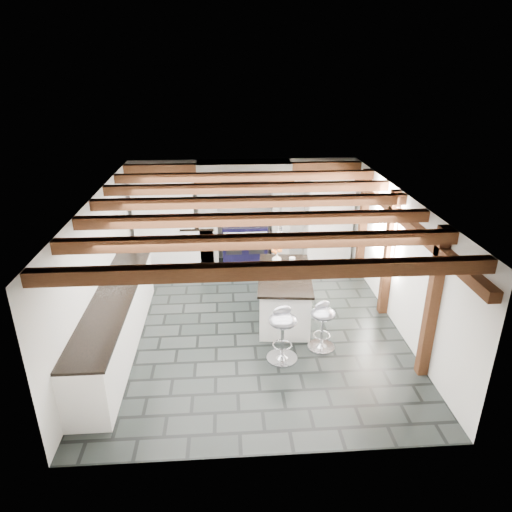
{
  "coord_description": "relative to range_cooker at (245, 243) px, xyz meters",
  "views": [
    {
      "loc": [
        -0.41,
        -6.98,
        4.26
      ],
      "look_at": [
        0.1,
        0.4,
        1.1
      ],
      "focal_mm": 32.0,
      "sensor_mm": 36.0,
      "label": 1
    }
  ],
  "objects": [
    {
      "name": "room_shell",
      "position": [
        -0.61,
        -1.26,
        0.6
      ],
      "size": [
        6.0,
        6.03,
        6.0
      ],
      "color": "white",
      "rests_on": "ground"
    },
    {
      "name": "bar_stool_far",
      "position": [
        0.39,
        -3.8,
        0.09
      ],
      "size": [
        0.54,
        0.54,
        0.89
      ],
      "rotation": [
        0.0,
        0.0,
        0.29
      ],
      "color": "silver",
      "rests_on": "ground"
    },
    {
      "name": "bar_stool_near",
      "position": [
        1.06,
        -3.54,
        0.03
      ],
      "size": [
        0.52,
        0.52,
        0.8
      ],
      "rotation": [
        0.0,
        0.0,
        0.41
      ],
      "color": "silver",
      "rests_on": "ground"
    },
    {
      "name": "kitchen_island",
      "position": [
        0.59,
        -2.52,
        -0.03
      ],
      "size": [
        1.08,
        1.82,
        1.14
      ],
      "rotation": [
        0.0,
        0.0,
        -0.1
      ],
      "color": "white",
      "rests_on": "ground"
    },
    {
      "name": "ground",
      "position": [
        0.0,
        -2.68,
        -0.47
      ],
      "size": [
        6.0,
        6.0,
        0.0
      ],
      "primitive_type": "plane",
      "color": "black",
      "rests_on": "ground"
    },
    {
      "name": "range_cooker",
      "position": [
        0.0,
        0.0,
        0.0
      ],
      "size": [
        1.0,
        0.63,
        0.99
      ],
      "color": "black",
      "rests_on": "ground"
    }
  ]
}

